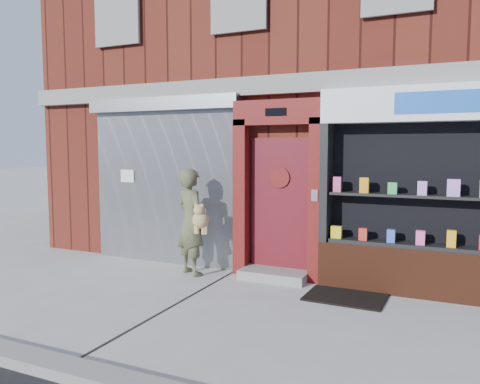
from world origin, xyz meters
The scene contains 7 objects.
ground centered at (0.00, 0.00, 0.00)m, with size 80.00×80.00×0.00m, color #9E9E99.
building centered at (0.00, 5.99, 4.00)m, with size 12.00×8.16×8.00m.
shutter_bay centered at (-3.00, 1.93, 1.72)m, with size 3.10×0.30×3.04m.
red_door_bay centered at (-0.75, 1.86, 1.46)m, with size 1.52×0.58×2.90m.
pharmacy_bay centered at (1.75, 1.81, 1.37)m, with size 3.50×0.41×3.00m.
woman centered at (-2.12, 1.41, 0.90)m, with size 0.78×0.68×1.79m.
doormat centered at (0.51, 1.22, 0.01)m, with size 1.10×0.77×0.03m, color black.
Camera 1 is at (1.83, -5.30, 2.14)m, focal length 35.00 mm.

